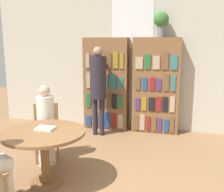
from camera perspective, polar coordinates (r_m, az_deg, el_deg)
wall_back at (r=5.84m, az=4.45°, el=7.51°), size 6.40×0.07×3.00m
bookshelf_left at (r=5.82m, az=-1.26°, el=2.58°), size 0.97×0.34×2.02m
bookshelf_right at (r=5.64m, az=9.54°, el=2.14°), size 0.97×0.34×2.02m
flower_vase at (r=5.59m, az=10.65°, el=15.67°), size 0.30×0.30×0.50m
reading_table at (r=3.66m, az=-14.52°, el=-9.50°), size 1.10×1.10×0.75m
chair_left_side at (r=4.53m, az=-14.05°, el=-6.75°), size 0.53×0.53×0.91m
seated_reader_left at (r=4.29m, az=-14.25°, el=-4.86°), size 0.38×0.41×1.26m
librarian_standing at (r=5.34m, az=-3.03°, el=3.23°), size 0.33×0.60×1.84m
open_book_on_table at (r=3.67m, az=-14.29°, el=-6.84°), size 0.24×0.18×0.03m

